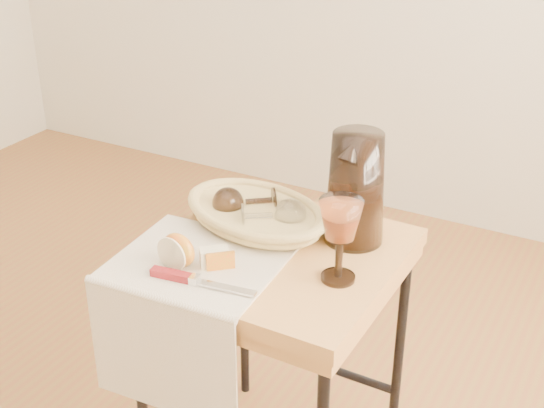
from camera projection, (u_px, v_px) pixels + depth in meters
The scene contains 10 objects.
side_table at pixel (276, 369), 1.72m from camera, with size 0.50×0.50×0.64m, color brown, non-canonical shape.
tea_towel at pixel (198, 262), 1.53m from camera, with size 0.33×0.30×0.01m, color silver.
bread_basket at pixel (256, 216), 1.67m from camera, with size 0.32×0.22×0.05m, color #9D804B, non-canonical shape.
goblet_lying_a at pixel (248, 201), 1.68m from camera, with size 0.12×0.07×0.07m, color #422E21, non-canonical shape.
goblet_lying_b at pixel (270, 215), 1.62m from camera, with size 0.11×0.07×0.07m, color white, non-canonical shape.
pitcher at pixel (356, 188), 1.57m from camera, with size 0.17×0.25×0.29m, color black, non-canonical shape.
wine_goblet at pixel (340, 240), 1.44m from camera, with size 0.09×0.09×0.18m, color white, non-canonical shape.
apple_half at pixel (179, 250), 1.50m from camera, with size 0.08×0.04×0.07m, color red.
apple_wedge at pixel (214, 257), 1.50m from camera, with size 0.06×0.03×0.04m, color beige.
table_knife at pixel (198, 280), 1.45m from camera, with size 0.22×0.02×0.02m, color silver, non-canonical shape.
Camera 1 is at (1.04, -0.91, 1.44)m, focal length 49.08 mm.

